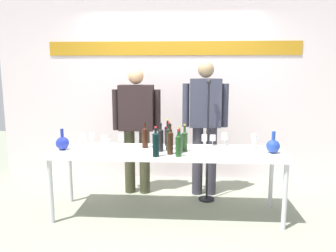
% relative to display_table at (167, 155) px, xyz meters
% --- Properties ---
extents(ground_plane, '(10.00, 10.00, 0.00)m').
position_rel_display_table_xyz_m(ground_plane, '(0.00, 0.00, -0.70)').
color(ground_plane, gray).
extents(back_wall, '(5.26, 0.11, 3.00)m').
position_rel_display_table_xyz_m(back_wall, '(0.00, 1.39, 0.80)').
color(back_wall, silver).
rests_on(back_wall, ground).
extents(display_table, '(2.60, 0.70, 0.76)m').
position_rel_display_table_xyz_m(display_table, '(0.00, 0.00, 0.00)').
color(display_table, white).
rests_on(display_table, ground).
extents(decanter_blue_left, '(0.15, 0.15, 0.24)m').
position_rel_display_table_xyz_m(decanter_blue_left, '(-1.19, -0.03, 0.13)').
color(decanter_blue_left, navy).
rests_on(decanter_blue_left, display_table).
extents(decanter_blue_right, '(0.15, 0.15, 0.24)m').
position_rel_display_table_xyz_m(decanter_blue_right, '(1.16, -0.03, 0.13)').
color(decanter_blue_right, '#1F3B98').
rests_on(decanter_blue_right, display_table).
extents(presenter_left, '(0.64, 0.22, 1.67)m').
position_rel_display_table_xyz_m(presenter_left, '(-0.45, 0.68, 0.26)').
color(presenter_left, '#3B3B26').
rests_on(presenter_left, ground).
extents(presenter_right, '(0.59, 0.22, 1.76)m').
position_rel_display_table_xyz_m(presenter_right, '(0.45, 0.68, 0.31)').
color(presenter_right, '#35323C').
rests_on(presenter_right, ground).
extents(wine_bottle_0, '(0.07, 0.07, 0.31)m').
position_rel_display_table_xyz_m(wine_bottle_0, '(0.02, 0.06, 0.19)').
color(wine_bottle_0, black).
rests_on(wine_bottle_0, display_table).
extents(wine_bottle_1, '(0.06, 0.06, 0.32)m').
position_rel_display_table_xyz_m(wine_bottle_1, '(-0.07, -0.04, 0.19)').
color(wine_bottle_1, black).
rests_on(wine_bottle_1, display_table).
extents(wine_bottle_2, '(0.07, 0.07, 0.32)m').
position_rel_display_table_xyz_m(wine_bottle_2, '(-0.01, 0.26, 0.19)').
color(wine_bottle_2, black).
rests_on(wine_bottle_2, display_table).
extents(wine_bottle_3, '(0.07, 0.07, 0.31)m').
position_rel_display_table_xyz_m(wine_bottle_3, '(0.20, -0.01, 0.18)').
color(wine_bottle_3, '#223A1A').
rests_on(wine_bottle_3, display_table).
extents(wine_bottle_4, '(0.07, 0.07, 0.32)m').
position_rel_display_table_xyz_m(wine_bottle_4, '(-0.10, -0.27, 0.19)').
color(wine_bottle_4, black).
rests_on(wine_bottle_4, display_table).
extents(wine_bottle_5, '(0.07, 0.07, 0.30)m').
position_rel_display_table_xyz_m(wine_bottle_5, '(-0.27, 0.13, 0.19)').
color(wine_bottle_5, black).
rests_on(wine_bottle_5, display_table).
extents(wine_bottle_6, '(0.07, 0.07, 0.33)m').
position_rel_display_table_xyz_m(wine_bottle_6, '(0.04, -0.15, 0.19)').
color(wine_bottle_6, black).
rests_on(wine_bottle_6, display_table).
extents(wine_bottle_7, '(0.06, 0.06, 0.29)m').
position_rel_display_table_xyz_m(wine_bottle_7, '(0.13, -0.24, 0.18)').
color(wine_bottle_7, '#183A16').
rests_on(wine_bottle_7, display_table).
extents(wine_bottle_8, '(0.07, 0.07, 0.29)m').
position_rel_display_table_xyz_m(wine_bottle_8, '(0.14, -0.11, 0.18)').
color(wine_bottle_8, '#153122').
rests_on(wine_bottle_8, display_table).
extents(wine_glass_left_0, '(0.07, 0.07, 0.15)m').
position_rel_display_table_xyz_m(wine_glass_left_0, '(-1.00, 0.11, 0.16)').
color(wine_glass_left_0, white).
rests_on(wine_glass_left_0, display_table).
extents(wine_glass_left_1, '(0.06, 0.06, 0.15)m').
position_rel_display_table_xyz_m(wine_glass_left_1, '(-0.92, 0.22, 0.16)').
color(wine_glass_left_1, white).
rests_on(wine_glass_left_1, display_table).
extents(wine_glass_left_2, '(0.07, 0.07, 0.15)m').
position_rel_display_table_xyz_m(wine_glass_left_2, '(-0.55, 0.12, 0.17)').
color(wine_glass_left_2, white).
rests_on(wine_glass_left_2, display_table).
extents(wine_glass_left_3, '(0.06, 0.06, 0.16)m').
position_rel_display_table_xyz_m(wine_glass_left_3, '(-0.63, -0.16, 0.16)').
color(wine_glass_left_3, white).
rests_on(wine_glass_left_3, display_table).
extents(wine_glass_left_4, '(0.07, 0.07, 0.15)m').
position_rel_display_table_xyz_m(wine_glass_left_4, '(-0.92, -0.21, 0.15)').
color(wine_glass_left_4, white).
rests_on(wine_glass_left_4, display_table).
extents(wine_glass_left_5, '(0.07, 0.07, 0.15)m').
position_rel_display_table_xyz_m(wine_glass_left_5, '(-0.73, 0.07, 0.16)').
color(wine_glass_left_5, white).
rests_on(wine_glass_left_5, display_table).
extents(wine_glass_right_0, '(0.07, 0.07, 0.16)m').
position_rel_display_table_xyz_m(wine_glass_right_0, '(0.66, 0.26, 0.17)').
color(wine_glass_right_0, white).
rests_on(wine_glass_right_0, display_table).
extents(wine_glass_right_1, '(0.06, 0.06, 0.16)m').
position_rel_display_table_xyz_m(wine_glass_right_1, '(0.42, 0.16, 0.17)').
color(wine_glass_right_1, white).
rests_on(wine_glass_right_1, display_table).
extents(wine_glass_right_2, '(0.07, 0.07, 0.13)m').
position_rel_display_table_xyz_m(wine_glass_right_2, '(0.53, 0.28, 0.15)').
color(wine_glass_right_2, white).
rests_on(wine_glass_right_2, display_table).
extents(wine_glass_right_3, '(0.07, 0.07, 0.16)m').
position_rel_display_table_xyz_m(wine_glass_right_3, '(1.00, 0.19, 0.17)').
color(wine_glass_right_3, white).
rests_on(wine_glass_right_3, display_table).
extents(microphone_stand, '(0.20, 0.20, 1.54)m').
position_rel_display_table_xyz_m(microphone_stand, '(0.48, 0.46, -0.18)').
color(microphone_stand, black).
rests_on(microphone_stand, ground).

